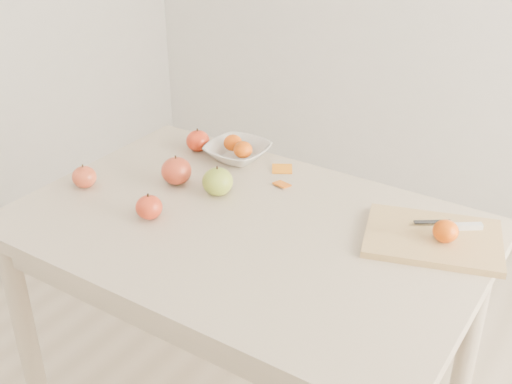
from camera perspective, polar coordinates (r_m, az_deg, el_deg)
The scene contains 14 objects.
table at distance 1.72m, azimuth -0.92°, elevation -5.63°, with size 1.20×0.80×0.75m.
cutting_board at distance 1.64m, azimuth 15.45°, elevation -3.98°, with size 0.33×0.24×0.02m, color tan.
board_tangerine at distance 1.61m, azimuth 16.50°, elevation -3.35°, with size 0.06×0.06×0.05m, color #C75B07.
fruit_bowl at distance 1.99m, azimuth -1.64°, elevation 3.58°, with size 0.19×0.19×0.05m, color silver.
bowl_tangerine_near at distance 2.01m, azimuth -2.07°, elevation 4.40°, with size 0.06×0.06×0.05m, color #CB3F07.
bowl_tangerine_far at distance 1.96m, azimuth -1.17°, elevation 3.79°, with size 0.06×0.06×0.05m, color orange.
orange_peel_a at distance 1.93m, azimuth 2.33°, elevation 1.95°, with size 0.06×0.04×0.00m, color orange.
orange_peel_b at distance 1.84m, azimuth 2.32°, elevation 0.63°, with size 0.04×0.04×0.00m, color orange.
paring_knife at distance 1.69m, azimuth 17.80°, elevation -2.86°, with size 0.16×0.09×0.01m.
apple_green at distance 1.78m, azimuth -3.44°, elevation 0.94°, with size 0.09×0.09×0.08m, color #5C8717.
apple_red_d at distance 1.89m, azimuth -15.02°, elevation 1.30°, with size 0.07×0.07×0.06m, color maroon.
apple_red_a at distance 2.05m, azimuth -5.19°, elevation 4.55°, with size 0.08×0.08×0.07m, color #A7070F.
apple_red_b at distance 1.85m, azimuth -7.09°, elevation 1.88°, with size 0.09×0.09×0.08m, color maroon.
apple_red_c at distance 1.69m, azimuth -9.49°, elevation -1.34°, with size 0.07×0.07×0.06m, color maroon.
Camera 1 is at (0.80, -1.17, 1.61)m, focal length 45.00 mm.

